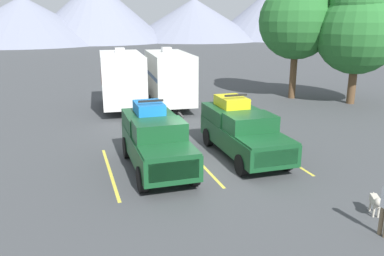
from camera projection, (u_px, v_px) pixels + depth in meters
name	position (u px, v px, depth m)	size (l,w,h in m)	color
ground_plane	(206.00, 169.00, 15.61)	(240.00, 240.00, 0.00)	#3F4244
pickup_truck_a	(156.00, 139.00, 15.37)	(2.16, 5.26, 2.61)	#144723
pickup_truck_b	(242.00, 130.00, 16.94)	(2.22, 5.56, 2.52)	#144723
lot_stripe_a	(110.00, 172.00, 15.27)	(0.12, 5.50, 0.01)	gold
lot_stripe_b	(199.00, 162.00, 16.33)	(0.12, 5.50, 0.01)	gold
lot_stripe_c	(278.00, 153.00, 17.40)	(0.12, 5.50, 0.01)	gold
camper_trailer_a	(122.00, 78.00, 25.38)	(3.05, 7.55, 3.87)	white
camper_trailer_b	(169.00, 77.00, 25.81)	(2.88, 7.34, 3.88)	silver
dog	(376.00, 202.00, 11.80)	(0.49, 0.76, 0.67)	beige
tree_a	(297.00, 15.00, 27.84)	(5.35, 5.35, 9.26)	brown
tree_b	(358.00, 26.00, 26.08)	(5.44, 5.44, 8.57)	brown
mountain_ridge	(50.00, 13.00, 93.51)	(138.87, 47.44, 17.61)	gray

